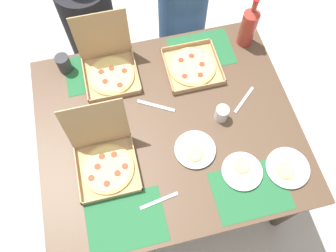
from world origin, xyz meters
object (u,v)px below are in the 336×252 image
object	(u,v)px
pizza_box_corner_left	(105,159)
diner_left_seat	(95,40)
cup_clear_right	(222,114)
plate_middle	(287,168)
plate_near_left	(195,150)
soda_bottle	(249,26)
cup_spare	(64,64)
diner_right_seat	(182,25)
pizza_box_edge_far	(109,66)
plate_far_left	(242,171)
pizza_box_corner_right	(192,67)

from	to	relation	value
pizza_box_corner_left	diner_left_seat	bearing A→B (deg)	87.65
cup_clear_right	plate_middle	bearing A→B (deg)	-56.35
plate_near_left	soda_bottle	xyz separation A→B (m)	(0.47, 0.60, 0.12)
cup_spare	diner_right_seat	xyz separation A→B (m)	(0.77, 0.35, -0.28)
pizza_box_edge_far	plate_middle	size ratio (longest dim) A/B	1.54
cup_spare	diner_left_seat	bearing A→B (deg)	64.14
plate_far_left	diner_left_seat	world-z (taller)	diner_left_seat
plate_near_left	plate_middle	bearing A→B (deg)	-25.64
plate_middle	diner_left_seat	size ratio (longest dim) A/B	0.18
pizza_box_corner_right	cup_clear_right	distance (m)	0.35
plate_middle	plate_near_left	size ratio (longest dim) A/B	1.04
cup_clear_right	plate_near_left	bearing A→B (deg)	-140.62
pizza_box_corner_right	plate_near_left	world-z (taller)	pizza_box_corner_right
diner_left_seat	pizza_box_corner_left	bearing A→B (deg)	-92.35
pizza_box_corner_right	pizza_box_corner_left	xyz separation A→B (m)	(-0.56, -0.44, 0.04)
plate_near_left	plate_far_left	bearing A→B (deg)	-39.31
pizza_box_edge_far	diner_left_seat	bearing A→B (deg)	98.95
diner_left_seat	diner_right_seat	xyz separation A→B (m)	(0.60, 0.00, -0.01)
plate_middle	plate_far_left	distance (m)	0.22
pizza_box_corner_left	cup_clear_right	world-z (taller)	pizza_box_corner_left
pizza_box_corner_right	diner_left_seat	xyz separation A→B (m)	(-0.52, 0.51, -0.23)
pizza_box_corner_left	cup_spare	size ratio (longest dim) A/B	3.16
pizza_box_corner_right	diner_left_seat	bearing A→B (deg)	135.46
soda_bottle	diner_right_seat	size ratio (longest dim) A/B	0.28
plate_far_left	cup_clear_right	distance (m)	0.31
plate_middle	diner_right_seat	xyz separation A→B (m)	(-0.21, 1.20, -0.24)
plate_middle	plate_far_left	xyz separation A→B (m)	(-0.22, 0.04, 0.00)
pizza_box_corner_right	plate_far_left	distance (m)	0.65
plate_middle	cup_clear_right	xyz separation A→B (m)	(-0.23, 0.35, 0.04)
soda_bottle	diner_right_seat	bearing A→B (deg)	123.07
pizza_box_corner_left	plate_middle	bearing A→B (deg)	-15.85
plate_middle	diner_left_seat	xyz separation A→B (m)	(-0.81, 1.20, -0.22)
pizza_box_corner_right	soda_bottle	bearing A→B (deg)	17.46
plate_middle	plate_far_left	bearing A→B (deg)	169.69
soda_bottle	cup_spare	bearing A→B (deg)	177.24
diner_left_seat	plate_far_left	bearing A→B (deg)	-62.89
cup_spare	diner_left_seat	distance (m)	0.48
pizza_box_corner_left	plate_near_left	distance (m)	0.44
pizza_box_corner_right	pizza_box_edge_far	distance (m)	0.46
soda_bottle	cup_clear_right	bearing A→B (deg)	-122.51
soda_bottle	cup_spare	world-z (taller)	soda_bottle
diner_left_seat	pizza_box_edge_far	bearing A→B (deg)	-81.05
plate_near_left	plate_far_left	xyz separation A→B (m)	(0.19, -0.16, -0.00)
pizza_box_edge_far	plate_middle	world-z (taller)	pizza_box_edge_far
plate_near_left	cup_spare	distance (m)	0.86
soda_bottle	diner_left_seat	world-z (taller)	diner_left_seat
pizza_box_edge_far	soda_bottle	xyz separation A→B (m)	(0.80, 0.03, 0.08)
plate_middle	pizza_box_corner_left	bearing A→B (deg)	164.15
plate_far_left	plate_middle	bearing A→B (deg)	-10.31
pizza_box_corner_right	cup_spare	bearing A→B (deg)	167.08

